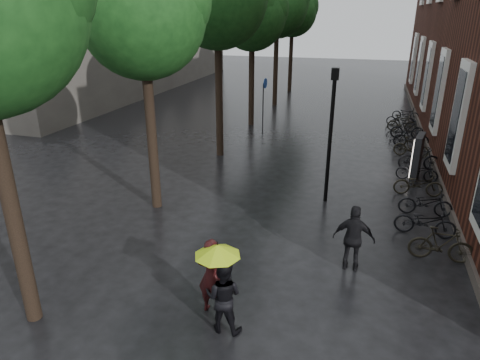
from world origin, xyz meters
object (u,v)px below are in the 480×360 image
at_px(ad_lightbox, 417,158).
at_px(lamp_post, 331,124).
at_px(person_burgundy, 212,276).
at_px(pedestrian_walking, 354,238).
at_px(parked_bicycles, 413,155).
at_px(person_black, 223,296).

distance_m(ad_lightbox, lamp_post, 4.80).
relative_size(person_burgundy, ad_lightbox, 0.99).
xyz_separation_m(pedestrian_walking, lamp_post, (-1.11, 4.16, 1.90)).
distance_m(person_burgundy, parked_bicycles, 12.70).
distance_m(person_burgundy, person_black, 0.65).
bearing_deg(person_burgundy, ad_lightbox, -112.80).
distance_m(pedestrian_walking, parked_bicycles, 9.32).
xyz_separation_m(person_burgundy, person_black, (0.43, -0.48, -0.09)).
xyz_separation_m(person_burgundy, ad_lightbox, (4.90, 9.88, 0.01)).
height_order(person_burgundy, ad_lightbox, ad_lightbox).
relative_size(person_black, parked_bicycles, 0.09).
height_order(ad_lightbox, lamp_post, lamp_post).
relative_size(person_black, pedestrian_walking, 0.91).
relative_size(ad_lightbox, lamp_post, 0.40).
xyz_separation_m(ad_lightbox, lamp_post, (-3.15, -3.10, 1.87)).
bearing_deg(lamp_post, person_burgundy, -104.43).
xyz_separation_m(pedestrian_walking, ad_lightbox, (2.04, 7.27, 0.03)).
xyz_separation_m(person_black, ad_lightbox, (4.47, 10.36, 0.11)).
bearing_deg(person_black, ad_lightbox, -114.28).
height_order(person_black, ad_lightbox, ad_lightbox).
distance_m(parked_bicycles, ad_lightbox, 1.86).
distance_m(person_black, lamp_post, 7.63).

